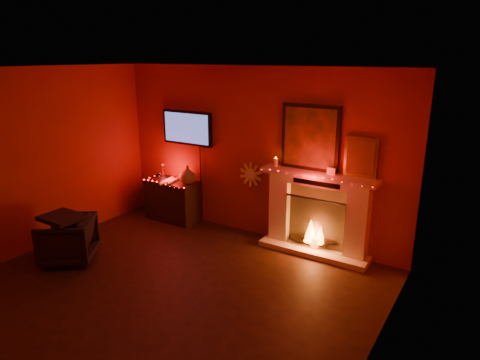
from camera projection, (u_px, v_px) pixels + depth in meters
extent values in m
plane|color=black|center=(148.00, 303.00, 5.10)|extent=(5.00, 5.00, 0.00)
plane|color=beige|center=(132.00, 70.00, 4.34)|extent=(5.00, 5.00, 0.00)
plane|color=maroon|center=(254.00, 153.00, 6.75)|extent=(5.00, 0.00, 5.00)
plane|color=maroon|center=(11.00, 166.00, 5.99)|extent=(0.00, 5.00, 5.00)
plane|color=maroon|center=(366.00, 248.00, 3.45)|extent=(0.00, 5.00, 5.00)
cube|color=beige|center=(313.00, 251.00, 6.37)|extent=(1.65, 0.40, 0.08)
cube|color=beige|center=(281.00, 209.00, 6.61)|extent=(0.30, 0.22, 0.95)
cube|color=beige|center=(357.00, 225.00, 6.00)|extent=(0.30, 0.22, 0.95)
cube|color=beige|center=(319.00, 181.00, 6.15)|extent=(1.50, 0.22, 0.14)
cube|color=beige|center=(318.00, 176.00, 6.07)|extent=(1.72, 0.34, 0.06)
cube|color=#977658|center=(319.00, 215.00, 6.35)|extent=(0.90, 0.10, 0.95)
cube|color=black|center=(314.00, 225.00, 6.23)|extent=(0.90, 0.02, 0.78)
cylinder|color=black|center=(309.00, 242.00, 6.45)|extent=(0.55, 0.09, 0.09)
cylinder|color=black|center=(321.00, 240.00, 6.35)|extent=(0.51, 0.18, 0.08)
cone|color=orange|center=(311.00, 230.00, 6.38)|extent=(0.20, 0.20, 0.34)
cone|color=orange|center=(320.00, 235.00, 6.32)|extent=(0.16, 0.16, 0.26)
sphere|color=#FF3F07|center=(315.00, 242.00, 6.39)|extent=(0.18, 0.18, 0.18)
cube|color=black|center=(310.00, 138.00, 6.14)|extent=(0.88, 0.05, 0.95)
cube|color=#BE5419|center=(309.00, 138.00, 6.12)|extent=(0.78, 0.01, 0.85)
cube|color=gold|center=(361.00, 157.00, 5.82)|extent=(0.46, 0.04, 0.56)
cube|color=#AE8228|center=(360.00, 157.00, 5.80)|extent=(0.38, 0.01, 0.48)
cylinder|color=beige|center=(276.00, 162.00, 6.44)|extent=(0.07, 0.07, 0.12)
cube|color=silver|center=(331.00, 171.00, 5.98)|extent=(0.12, 0.01, 0.10)
cube|color=black|center=(187.00, 128.00, 7.29)|extent=(1.00, 0.06, 0.58)
cube|color=#4052A6|center=(186.00, 128.00, 7.27)|extent=(0.92, 0.01, 0.50)
cylinder|color=black|center=(200.00, 165.00, 7.35)|extent=(0.02, 0.02, 0.66)
cylinder|color=yellow|center=(251.00, 175.00, 6.86)|extent=(0.20, 0.03, 0.20)
cylinder|color=silver|center=(250.00, 175.00, 6.85)|extent=(0.13, 0.01, 0.13)
cube|color=black|center=(173.00, 200.00, 7.61)|extent=(0.95, 0.47, 0.72)
imported|color=brown|center=(188.00, 175.00, 7.32)|extent=(0.29, 0.29, 0.30)
imported|color=black|center=(158.00, 177.00, 7.58)|extent=(0.11, 0.11, 0.09)
cylinder|color=silver|center=(167.00, 180.00, 7.46)|extent=(0.11, 0.38, 0.05)
cylinder|color=silver|center=(167.00, 182.00, 7.38)|extent=(0.07, 0.38, 0.05)
cylinder|color=silver|center=(173.00, 181.00, 7.39)|extent=(0.15, 0.38, 0.05)
cube|color=#511717|center=(159.00, 179.00, 7.56)|extent=(0.20, 0.14, 0.03)
cube|color=#1C2B41|center=(160.00, 177.00, 7.56)|extent=(0.17, 0.12, 0.02)
imported|color=black|center=(68.00, 240.00, 6.07)|extent=(0.98, 0.98, 0.65)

